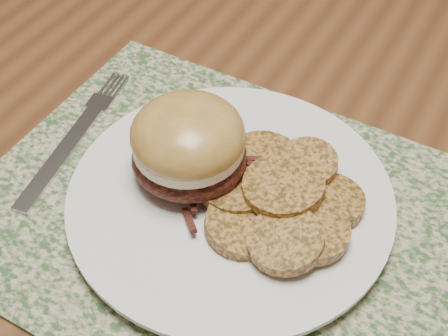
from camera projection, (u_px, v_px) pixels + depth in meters
The scene contains 6 objects.
dining_table at pixel (338, 139), 0.71m from camera, with size 1.50×0.90×0.75m.
placemat at pixel (238, 222), 0.53m from camera, with size 0.45×0.33×0.00m, color #2F5129.
dinner_plate at pixel (230, 199), 0.53m from camera, with size 0.26×0.26×0.02m, color white.
pork_sandwich at pixel (188, 145), 0.51m from camera, with size 0.12×0.11×0.07m.
roasted_potatoes at pixel (281, 198), 0.51m from camera, with size 0.15×0.16×0.03m.
fork at pixel (76, 135), 0.59m from camera, with size 0.05×0.20×0.00m.
Camera 1 is at (0.13, -0.50, 1.17)m, focal length 50.00 mm.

